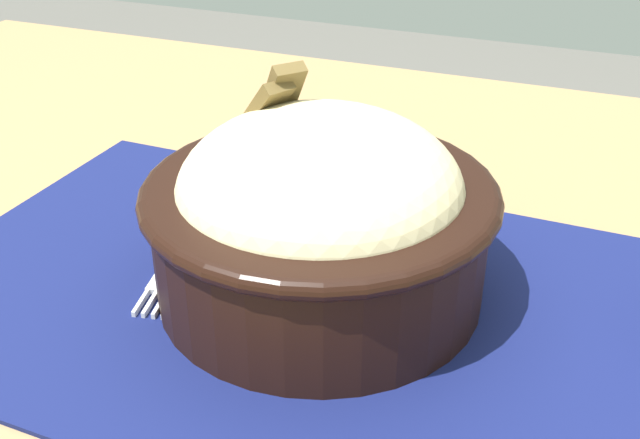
{
  "coord_description": "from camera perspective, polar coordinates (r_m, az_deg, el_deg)",
  "views": [
    {
      "loc": [
        -0.2,
        0.38,
        0.98
      ],
      "look_at": [
        -0.06,
        0.01,
        0.76
      ],
      "focal_mm": 42.76,
      "sensor_mm": 36.0,
      "label": 1
    }
  ],
  "objects": [
    {
      "name": "table",
      "position": [
        0.55,
        -5.28,
        -9.04
      ],
      "size": [
        1.15,
        0.85,
        0.71
      ],
      "color": "#99754C",
      "rests_on": "ground_plane"
    },
    {
      "name": "placemat",
      "position": [
        0.48,
        -3.48,
        -5.35
      ],
      "size": [
        0.45,
        0.32,
        0.0
      ],
      "primitive_type": "cube",
      "rotation": [
        0.0,
        0.0,
        -0.02
      ],
      "color": "#11194C",
      "rests_on": "table"
    },
    {
      "name": "bowl",
      "position": [
        0.45,
        -0.01,
        0.51
      ],
      "size": [
        0.23,
        0.23,
        0.13
      ],
      "color": "black",
      "rests_on": "placemat"
    },
    {
      "name": "fork",
      "position": [
        0.51,
        -10.36,
        -3.12
      ],
      "size": [
        0.04,
        0.13,
        0.0
      ],
      "color": "silver",
      "rests_on": "placemat"
    }
  ]
}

